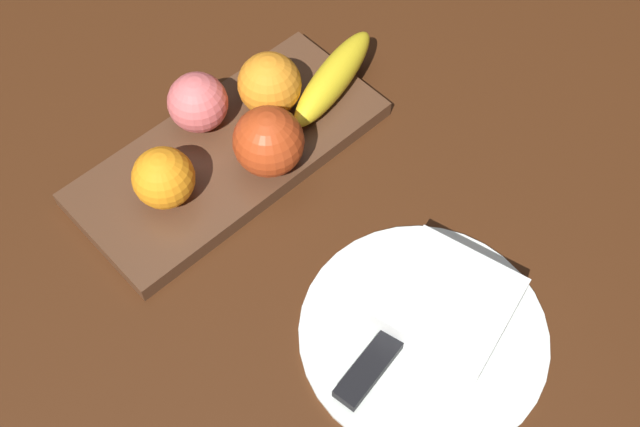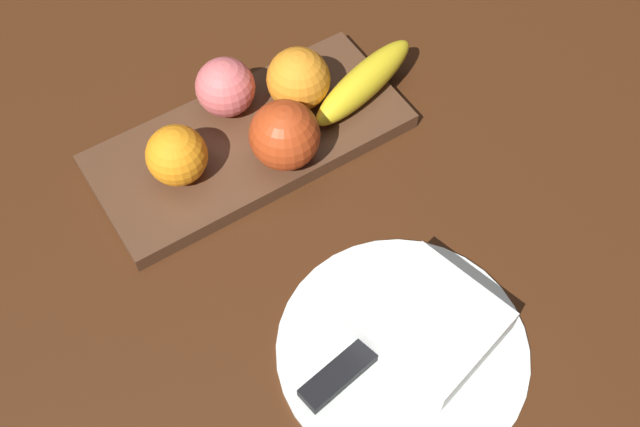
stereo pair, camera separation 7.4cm
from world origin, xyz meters
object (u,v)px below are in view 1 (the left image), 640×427
at_px(apple, 269,142).
at_px(orange_near_banana, 269,84).
at_px(orange_near_apple, 164,178).
at_px(peach, 198,103).
at_px(fruit_tray, 230,153).
at_px(folded_napkin, 448,303).
at_px(dinner_plate, 424,332).
at_px(knife, 383,351).
at_px(banana, 333,78).

height_order(apple, orange_near_banana, apple).
bearing_deg(orange_near_apple, peach, 31.85).
bearing_deg(orange_near_banana, peach, 154.45).
relative_size(fruit_tray, peach, 5.28).
height_order(apple, peach, apple).
xyz_separation_m(orange_near_banana, peach, (-0.07, 0.03, -0.00)).
height_order(fruit_tray, folded_napkin, folded_napkin).
distance_m(fruit_tray, folded_napkin, 0.28).
xyz_separation_m(dinner_plate, knife, (-0.04, 0.01, 0.01)).
relative_size(orange_near_banana, peach, 1.07).
bearing_deg(knife, orange_near_banana, 58.93).
xyz_separation_m(folded_napkin, knife, (-0.07, 0.01, -0.01)).
relative_size(apple, banana, 0.47).
height_order(dinner_plate, folded_napkin, folded_napkin).
relative_size(fruit_tray, orange_near_apple, 5.41).
height_order(dinner_plate, knife, knife).
bearing_deg(fruit_tray, knife, -99.23).
relative_size(peach, folded_napkin, 0.57).
relative_size(fruit_tray, apple, 4.64).
bearing_deg(fruit_tray, banana, -6.92).
distance_m(folded_napkin, knife, 0.07).
distance_m(fruit_tray, dinner_plate, 0.28).
distance_m(banana, folded_napkin, 0.29).
relative_size(apple, knife, 0.40).
xyz_separation_m(orange_near_apple, peach, (0.08, 0.05, 0.00)).
distance_m(apple, banana, 0.12).
height_order(fruit_tray, dinner_plate, fruit_tray).
bearing_deg(orange_near_banana, banana, -24.11).
bearing_deg(orange_near_banana, dinner_plate, -103.53).
bearing_deg(peach, orange_near_banana, -25.55).
height_order(orange_near_apple, knife, orange_near_apple).
height_order(fruit_tray, orange_near_banana, orange_near_banana).
bearing_deg(dinner_plate, orange_near_banana, 76.47).
bearing_deg(apple, orange_near_apple, 158.68).
bearing_deg(orange_near_apple, orange_near_banana, 6.95).
bearing_deg(fruit_tray, orange_near_banana, 10.26).
height_order(orange_near_apple, peach, peach).
height_order(fruit_tray, orange_near_apple, orange_near_apple).
xyz_separation_m(fruit_tray, orange_near_apple, (-0.08, -0.01, 0.04)).
distance_m(banana, knife, 0.31).
xyz_separation_m(fruit_tray, peach, (0.00, 0.05, 0.04)).
bearing_deg(peach, folded_napkin, -85.03).
xyz_separation_m(fruit_tray, apple, (0.02, -0.05, 0.05)).
xyz_separation_m(banana, orange_near_apple, (-0.22, 0.01, 0.01)).
bearing_deg(orange_near_apple, fruit_tray, 4.11).
height_order(orange_near_banana, folded_napkin, orange_near_banana).
relative_size(folded_napkin, knife, 0.61).
height_order(apple, orange_near_apple, apple).
height_order(banana, knife, banana).
height_order(banana, dinner_plate, banana).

